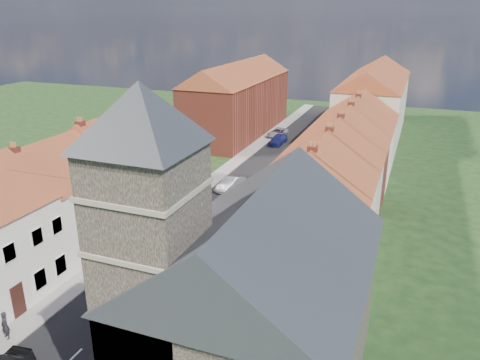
% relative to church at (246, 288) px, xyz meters
% --- Properties ---
extents(road, '(7.00, 90.00, 0.02)m').
position_rel_church_xyz_m(road, '(-9.36, 26.68, -5.87)').
color(road, black).
rests_on(road, ground).
extents(pavement_left, '(1.80, 90.00, 0.12)m').
position_rel_church_xyz_m(pavement_left, '(-13.76, 26.68, -5.82)').
color(pavement_left, '#A19892').
rests_on(pavement_left, ground).
extents(pavement_right, '(1.80, 90.00, 0.12)m').
position_rel_church_xyz_m(pavement_right, '(-4.96, 26.68, -5.82)').
color(pavement_right, '#A19892').
rests_on(pavement_right, ground).
extents(church, '(11.25, 14.25, 15.20)m').
position_rel_church_xyz_m(church, '(0.00, 0.00, 0.00)').
color(church, black).
rests_on(church, ground).
extents(cottage_r_tudor, '(8.30, 5.20, 9.00)m').
position_rel_church_xyz_m(cottage_r_tudor, '(-0.09, 9.37, -1.41)').
color(cottage_r_tudor, beige).
rests_on(cottage_r_tudor, ground).
extents(cottage_r_white_near, '(8.30, 6.00, 9.00)m').
position_rel_church_xyz_m(cottage_r_white_near, '(-0.06, 14.77, -1.40)').
color(cottage_r_white_near, beige).
rests_on(cottage_r_white_near, ground).
extents(cottage_r_cream_mid, '(8.30, 5.20, 9.00)m').
position_rel_church_xyz_m(cottage_r_cream_mid, '(-0.06, 20.17, -1.40)').
color(cottage_r_cream_mid, beige).
rests_on(cottage_r_cream_mid, ground).
extents(cottage_r_pink, '(8.30, 6.00, 9.00)m').
position_rel_church_xyz_m(cottage_r_pink, '(-0.06, 25.57, -1.40)').
color(cottage_r_pink, maroon).
rests_on(cottage_r_pink, ground).
extents(cottage_r_white_far, '(8.30, 5.20, 9.00)m').
position_rel_church_xyz_m(cottage_r_white_far, '(-0.06, 30.97, -1.40)').
color(cottage_r_white_far, white).
rests_on(cottage_r_white_far, ground).
extents(cottage_r_cream_far, '(8.30, 6.00, 9.00)m').
position_rel_church_xyz_m(cottage_r_cream_far, '(-0.06, 36.37, -1.40)').
color(cottage_r_cream_far, beige).
rests_on(cottage_r_cream_far, ground).
extents(cottage_l_white, '(8.30, 6.90, 8.80)m').
position_rel_church_xyz_m(cottage_l_white, '(-18.66, 8.62, -1.51)').
color(cottage_l_white, white).
rests_on(cottage_l_white, ground).
extents(cottage_l_brick_mid, '(8.30, 5.70, 9.10)m').
position_rel_church_xyz_m(cottage_l_brick_mid, '(-18.66, 14.72, -1.35)').
color(cottage_l_brick_mid, maroon).
rests_on(cottage_l_brick_mid, ground).
extents(cottage_l_pink, '(8.30, 6.30, 8.80)m').
position_rel_church_xyz_m(cottage_l_pink, '(-18.66, 20.52, -1.51)').
color(cottage_l_pink, beige).
rests_on(cottage_l_pink, ground).
extents(block_right_far, '(8.30, 24.20, 10.50)m').
position_rel_church_xyz_m(block_right_far, '(-0.06, 51.68, -0.58)').
color(block_right_far, beige).
rests_on(block_right_far, ground).
extents(block_left_far, '(8.30, 24.20, 10.50)m').
position_rel_church_xyz_m(block_left_far, '(-18.66, 46.68, -0.58)').
color(block_left_far, maroon).
rests_on(block_left_far, ground).
extents(lamppost, '(0.88, 0.15, 6.00)m').
position_rel_church_xyz_m(lamppost, '(-13.17, 16.68, -2.34)').
color(lamppost, black).
rests_on(lamppost, pavement_left).
extents(car_mid, '(2.07, 4.15, 1.31)m').
position_rel_church_xyz_m(car_mid, '(-10.86, 24.74, -5.22)').
color(car_mid, '#9EA1A5').
rests_on(car_mid, ground).
extents(car_far, '(1.92, 4.29, 1.22)m').
position_rel_church_xyz_m(car_far, '(-11.36, 43.00, -5.27)').
color(car_far, navy).
rests_on(car_far, ground).
extents(car_distant, '(2.40, 4.57, 1.23)m').
position_rel_church_xyz_m(car_distant, '(-12.56, 46.68, -5.26)').
color(car_distant, '#B7BBC0').
rests_on(car_distant, ground).
extents(pedestrian_left, '(0.69, 0.56, 1.64)m').
position_rel_church_xyz_m(pedestrian_left, '(-13.72, -1.19, -4.93)').
color(pedestrian_left, black).
rests_on(pedestrian_left, pavement_left).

